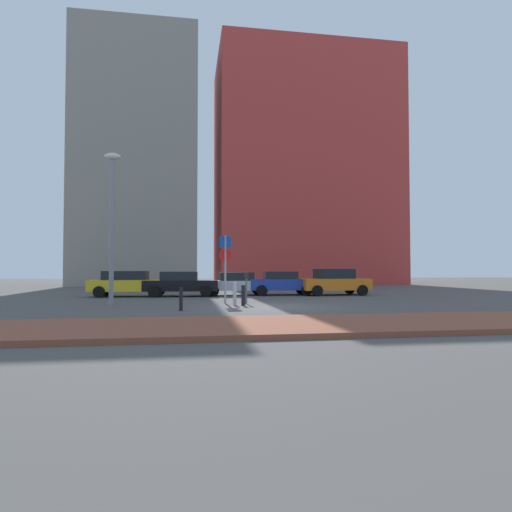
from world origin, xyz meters
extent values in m
plane|color=#4C4947|center=(0.00, 0.00, 0.00)|extent=(120.00, 120.00, 0.00)
cube|color=brown|center=(0.00, -6.54, 0.07)|extent=(40.00, 3.94, 0.14)
cube|color=gold|center=(-6.68, 7.82, 0.64)|extent=(4.63, 1.93, 0.65)
cube|color=black|center=(-6.96, 7.83, 1.22)|extent=(2.50, 1.70, 0.50)
cylinder|color=black|center=(-5.10, 8.63, 0.32)|extent=(0.65, 0.25, 0.64)
cylinder|color=black|center=(-5.17, 6.88, 0.32)|extent=(0.65, 0.25, 0.64)
cylinder|color=black|center=(-8.20, 8.75, 0.32)|extent=(0.65, 0.25, 0.64)
cylinder|color=black|center=(-8.27, 7.01, 0.32)|extent=(0.65, 0.25, 0.64)
cube|color=black|center=(-3.83, 7.57, 0.63)|extent=(4.31, 1.89, 0.61)
cube|color=black|center=(-3.93, 7.58, 1.18)|extent=(2.15, 1.64, 0.50)
cylinder|color=black|center=(-2.34, 8.32, 0.32)|extent=(0.65, 0.26, 0.64)
cylinder|color=black|center=(-2.44, 6.66, 0.32)|extent=(0.65, 0.26, 0.64)
cylinder|color=black|center=(-5.21, 8.48, 0.32)|extent=(0.65, 0.26, 0.64)
cylinder|color=black|center=(-5.31, 6.82, 0.32)|extent=(0.65, 0.26, 0.64)
cube|color=#B7BABF|center=(-0.56, 8.04, 0.61)|extent=(4.27, 1.77, 0.57)
cube|color=black|center=(-0.57, 8.04, 1.14)|extent=(2.04, 1.58, 0.50)
cylinder|color=black|center=(0.85, 8.91, 0.32)|extent=(0.65, 0.24, 0.64)
cylinder|color=black|center=(0.90, 7.25, 0.32)|extent=(0.65, 0.24, 0.64)
cylinder|color=black|center=(-2.02, 8.83, 0.32)|extent=(0.65, 0.24, 0.64)
cylinder|color=black|center=(-1.97, 7.18, 0.32)|extent=(0.65, 0.24, 0.64)
cube|color=#1E389E|center=(2.25, 7.95, 0.65)|extent=(4.05, 1.98, 0.66)
cube|color=black|center=(2.14, 7.95, 1.21)|extent=(2.05, 1.72, 0.45)
cylinder|color=black|center=(3.64, 8.74, 0.32)|extent=(0.65, 0.26, 0.64)
cylinder|color=black|center=(3.54, 6.99, 0.32)|extent=(0.65, 0.26, 0.64)
cylinder|color=black|center=(0.96, 8.90, 0.32)|extent=(0.65, 0.26, 0.64)
cylinder|color=black|center=(0.85, 7.16, 0.32)|extent=(0.65, 0.26, 0.64)
cube|color=orange|center=(5.39, 7.41, 0.66)|extent=(4.26, 2.03, 0.69)
cube|color=black|center=(5.37, 7.41, 1.30)|extent=(2.19, 1.79, 0.59)
cylinder|color=black|center=(6.76, 8.39, 0.32)|extent=(0.65, 0.25, 0.64)
cylinder|color=black|center=(6.85, 6.56, 0.32)|extent=(0.65, 0.25, 0.64)
cylinder|color=black|center=(3.92, 8.25, 0.32)|extent=(0.65, 0.25, 0.64)
cylinder|color=black|center=(4.01, 6.42, 0.32)|extent=(0.65, 0.25, 0.64)
cylinder|color=gray|center=(-1.73, 2.05, 1.57)|extent=(0.10, 0.10, 3.13)
cube|color=#1447B7|center=(-1.73, 2.05, 2.83)|extent=(0.54, 0.16, 0.55)
cylinder|color=red|center=(-1.73, 2.05, 2.20)|extent=(0.59, 0.17, 0.60)
cylinder|color=#4C4C51|center=(-0.81, 1.62, 0.57)|extent=(0.08, 0.08, 1.15)
cube|color=black|center=(-0.81, 1.62, 1.29)|extent=(0.18, 0.14, 0.28)
cylinder|color=gray|center=(-6.71, 1.61, 3.17)|extent=(0.20, 0.20, 6.35)
ellipsoid|color=silver|center=(-6.71, 1.61, 6.50)|extent=(0.70, 0.36, 0.30)
cylinder|color=#B7B7BC|center=(-1.40, 1.07, 0.50)|extent=(0.16, 0.16, 1.00)
cylinder|color=black|center=(-3.69, -1.28, 0.44)|extent=(0.14, 0.14, 0.88)
cylinder|color=black|center=(-1.07, 0.67, 0.45)|extent=(0.18, 0.18, 0.89)
cube|color=#BF3833|center=(9.44, 29.41, 12.67)|extent=(19.41, 12.35, 25.34)
cube|color=gray|center=(-8.52, 27.87, 12.70)|extent=(11.85, 10.33, 25.40)
camera|label=1|loc=(-3.44, -17.72, 1.55)|focal=30.11mm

